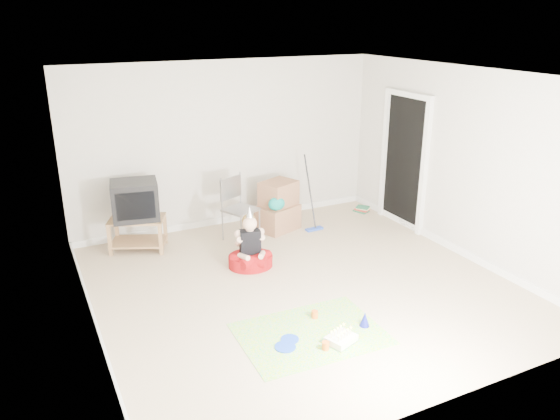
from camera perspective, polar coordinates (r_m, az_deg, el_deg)
name	(u,v)px	position (r m, az deg, el deg)	size (l,w,h in m)	color
ground	(301,285)	(6.97, 2.21, -7.86)	(5.00, 5.00, 0.00)	#C7AF8F
doorway_recess	(404,163)	(8.85, 12.87, 4.84)	(0.02, 0.90, 2.05)	black
tv_stand	(138,231)	(8.13, -14.63, -2.14)	(0.90, 0.75, 0.48)	#976D44
crt_tv	(135,200)	(7.97, -14.92, 1.01)	(0.64, 0.53, 0.55)	black
folding_chair	(241,210)	(8.17, -4.12, 0.04)	(0.58, 0.57, 0.98)	gray
cardboard_boxes	(278,207)	(8.58, -0.21, 0.32)	(0.73, 0.67, 0.78)	#986849
floor_mop	(315,214)	(8.60, 3.63, -0.46)	(0.29, 0.39, 1.16)	blue
book_pile	(362,209)	(9.57, 8.53, 0.13)	(0.25, 0.28, 0.10)	#226846
seated_woman	(250,254)	(7.39, -3.12, -4.57)	(0.71, 0.71, 0.86)	#A10E11
party_mat	(311,334)	(6.01, 3.21, -12.78)	(1.53, 1.11, 0.01)	#FF35A4
birthday_cake	(341,340)	(5.87, 6.38, -13.31)	(0.35, 0.32, 0.14)	white
blue_plate_near	(290,339)	(5.89, 1.04, -13.36)	(0.19, 0.19, 0.01)	#173EB8
blue_plate_far	(285,347)	(5.78, 0.55, -14.11)	(0.22, 0.22, 0.01)	#173EB8
orange_cup_near	(315,314)	(6.26, 3.65, -10.83)	(0.08, 0.08, 0.09)	#DD5C18
orange_cup_far	(326,346)	(5.75, 4.78, -13.94)	(0.08, 0.08, 0.09)	#DD5C18
blue_party_hat	(365,319)	(6.15, 8.84, -11.21)	(0.11, 0.11, 0.17)	#181FAE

